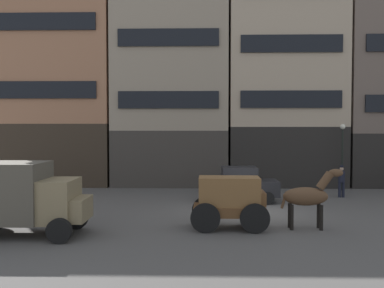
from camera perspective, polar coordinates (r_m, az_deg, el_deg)
ground_plane at (r=18.28m, az=8.29°, el=-9.85°), size 120.00×120.00×0.00m
building_far_left at (r=29.43m, az=-18.87°, el=7.74°), size 8.50×5.57×13.35m
building_center_left at (r=27.91m, az=-3.03°, el=10.95°), size 8.16×5.57×16.04m
building_center_right at (r=28.34m, az=13.11°, el=9.66°), size 8.11×5.57×14.96m
cargo_wagon at (r=15.10m, az=5.62°, el=-7.95°), size 2.93×1.55×1.98m
draft_horse at (r=15.58m, az=16.60°, el=-7.26°), size 2.35×0.63×2.30m
delivery_truck_near at (r=15.26m, az=-23.62°, el=-6.96°), size 4.37×2.16×2.62m
sedan_light at (r=20.73m, az=7.22°, el=-5.86°), size 3.71×1.89×1.83m
pedestrian_officer at (r=23.40m, az=20.98°, el=-4.90°), size 0.51×0.51×1.79m
streetlamp_curbside at (r=25.77m, az=21.11°, el=-0.49°), size 0.32×0.32×4.12m
fire_hydrant_curbside at (r=24.18m, az=2.19°, el=-5.86°), size 0.24×0.24×0.83m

